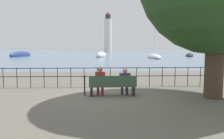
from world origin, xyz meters
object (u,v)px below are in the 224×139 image
object	(u,v)px
closed_umbrella	(85,84)
harbor_lighthouse	(108,33)
seated_person_right	(125,80)
sailboat_3	(189,55)
sailboat_0	(21,55)
park_bench	(113,86)
seated_person_left	(100,80)
sailboat_1	(154,57)
sailboat_4	(101,55)

from	to	relation	value
closed_umbrella	harbor_lighthouse	distance (m)	109.74
seated_person_right	sailboat_3	world-z (taller)	sailboat_3
sailboat_0	sailboat_3	xyz separation A→B (m)	(40.67, -1.02, -0.15)
park_bench	seated_person_left	distance (m)	0.60
sailboat_0	sailboat_1	bearing A→B (deg)	-5.39
seated_person_left	seated_person_right	bearing A→B (deg)	0.06
sailboat_0	sailboat_4	size ratio (longest dim) A/B	1.31
harbor_lighthouse	sailboat_4	bearing A→B (deg)	-92.99
seated_person_right	sailboat_0	size ratio (longest dim) A/B	0.11
park_bench	sailboat_0	world-z (taller)	sailboat_0
sailboat_1	harbor_lighthouse	bearing A→B (deg)	98.09
seated_person_right	park_bench	bearing A→B (deg)	-171.74
sailboat_3	park_bench	bearing A→B (deg)	-94.23
seated_person_right	sailboat_0	xyz separation A→B (m)	(-20.27, 43.72, -0.27)
sailboat_4	seated_person_left	bearing A→B (deg)	-78.10
park_bench	seated_person_right	distance (m)	0.59
seated_person_right	sailboat_1	world-z (taller)	sailboat_1
park_bench	harbor_lighthouse	xyz separation A→B (m)	(3.16, 109.42, 9.35)
seated_person_left	sailboat_3	bearing A→B (deg)	63.30
closed_umbrella	harbor_lighthouse	bearing A→B (deg)	87.70
sailboat_0	harbor_lighthouse	size ratio (longest dim) A/B	0.53
sailboat_0	sailboat_1	xyz separation A→B (m)	(29.85, -9.81, -0.09)
seated_person_left	sailboat_0	bearing A→B (deg)	113.70
seated_person_left	sailboat_4	bearing A→B (deg)	89.95
sailboat_4	harbor_lighthouse	world-z (taller)	harbor_lighthouse
sailboat_4	sailboat_1	bearing A→B (deg)	-14.83
seated_person_right	sailboat_3	bearing A→B (deg)	64.46
park_bench	sailboat_4	distance (m)	39.35
sailboat_0	sailboat_1	world-z (taller)	sailboat_1
seated_person_right	sailboat_0	distance (m)	48.19
sailboat_3	harbor_lighthouse	size ratio (longest dim) A/B	0.34
harbor_lighthouse	sailboat_1	bearing A→B (deg)	-84.73
seated_person_left	closed_umbrella	world-z (taller)	seated_person_left
seated_person_left	sailboat_0	distance (m)	47.75
seated_person_left	harbor_lighthouse	bearing A→B (deg)	88.06
closed_umbrella	sailboat_3	xyz separation A→B (m)	(22.17, 42.62, -0.27)
sailboat_1	sailboat_3	bearing A→B (deg)	41.92
seated_person_right	sailboat_4	size ratio (longest dim) A/B	0.14
sailboat_4	closed_umbrella	bearing A→B (deg)	-79.10
seated_person_left	sailboat_1	size ratio (longest dim) A/B	0.11
park_bench	sailboat_1	bearing A→B (deg)	73.42
sailboat_4	harbor_lighthouse	xyz separation A→B (m)	(3.67, 70.07, 9.42)
sailboat_1	sailboat_3	world-z (taller)	sailboat_1
seated_person_left	sailboat_1	bearing A→B (deg)	72.55
closed_umbrella	sailboat_0	xyz separation A→B (m)	(-18.50, 43.64, -0.12)
closed_umbrella	sailboat_1	xyz separation A→B (m)	(11.34, 33.83, -0.21)
park_bench	sailboat_0	xyz separation A→B (m)	(-19.73, 43.80, -0.04)
sailboat_3	sailboat_4	bearing A→B (deg)	-149.05
sailboat_3	harbor_lighthouse	bearing A→B (deg)	126.79
seated_person_right	harbor_lighthouse	xyz separation A→B (m)	(2.62, 109.34, 9.12)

